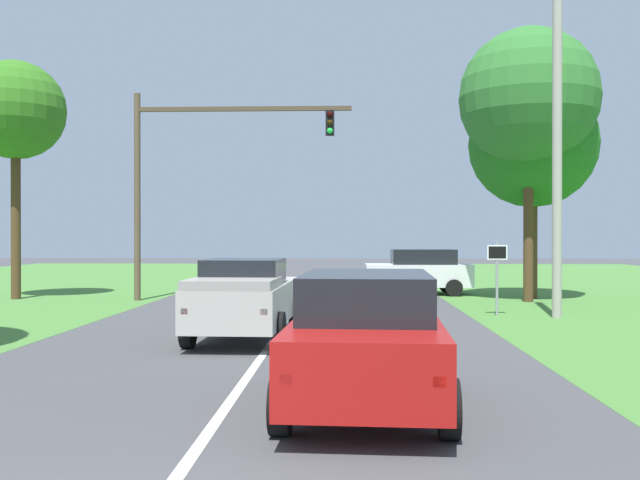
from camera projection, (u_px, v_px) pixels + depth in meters
The scene contains 10 objects.
ground_plane at pixel (273, 340), 16.28m from camera, with size 120.00×120.00×0.00m, color #424244.
red_suv_near at pixel (366, 337), 9.88m from camera, with size 2.41×4.67×1.87m.
pickup_truck_lead at pixel (245, 297), 16.47m from camera, with size 2.31×5.25×1.87m.
traffic_light at pixel (194, 163), 26.19m from camera, with size 8.10×0.40×7.71m.
keep_moving_sign at pixel (497, 268), 21.19m from camera, with size 0.60×0.09×2.26m.
oak_tree_right at pixel (533, 144), 27.09m from camera, with size 4.90×4.90×8.41m.
crossing_suv_far at pixel (419, 271), 29.01m from camera, with size 4.31×2.13×1.86m.
utility_pole_right at pixel (557, 158), 20.65m from camera, with size 0.28×0.28×9.35m, color #9E998E.
extra_tree_1 at pixel (16, 112), 26.86m from camera, with size 3.74×3.74×9.07m.
extra_tree_2 at pixel (529, 98), 25.72m from camera, with size 5.05×5.05×9.99m.
Camera 1 is at (1.68, -4.53, 2.40)m, focal length 39.67 mm.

